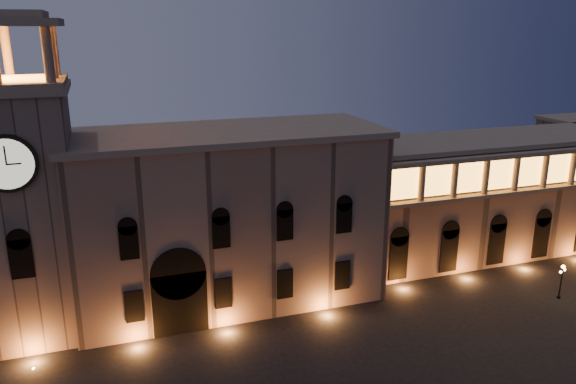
# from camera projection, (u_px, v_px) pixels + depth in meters

# --- Properties ---
(government_building) EXTENTS (30.80, 12.80, 17.60)m
(government_building) POSITION_uv_depth(u_px,v_px,m) (228.00, 217.00, 56.40)
(government_building) COLOR #7A604F
(government_building) RESTS_ON ground
(clock_tower) EXTENTS (9.80, 9.80, 32.40)m
(clock_tower) POSITION_uv_depth(u_px,v_px,m) (21.00, 202.00, 48.81)
(clock_tower) COLOR #7A604F
(clock_tower) RESTS_ON ground
(colonnade_wing) EXTENTS (40.60, 11.50, 14.50)m
(colonnade_wing) POSITION_uv_depth(u_px,v_px,m) (495.00, 194.00, 69.08)
(colonnade_wing) COLOR brown
(colonnade_wing) RESTS_ON ground
(street_lamp_near) EXTENTS (1.21, 0.61, 3.73)m
(street_lamp_near) POSITION_uv_depth(u_px,v_px,m) (561.00, 278.00, 57.81)
(street_lamp_near) COLOR black
(street_lamp_near) RESTS_ON ground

